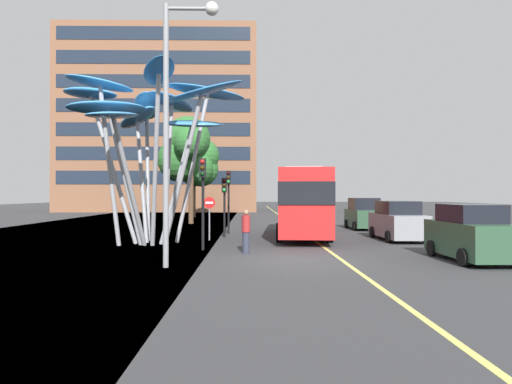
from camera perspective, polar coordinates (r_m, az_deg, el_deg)
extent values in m
cube|color=#38383A|center=(15.79, 5.18, -9.15)|extent=(120.00, 240.00, 0.10)
cube|color=#E0D666|center=(16.05, 11.27, -8.84)|extent=(0.16, 144.00, 0.01)
cube|color=red|center=(24.08, 6.18, -1.27)|extent=(3.36, 10.30, 3.25)
cube|color=black|center=(24.08, 6.18, -0.18)|extent=(3.40, 10.40, 1.04)
cube|color=yellow|center=(29.09, 5.82, 1.51)|extent=(1.38, 0.22, 0.36)
cube|color=#B2B2B7|center=(24.12, 6.18, 2.88)|extent=(2.18, 3.69, 0.24)
cylinder|color=black|center=(27.35, 8.58, -4.29)|extent=(0.36, 0.98, 0.96)
cylinder|color=black|center=(27.27, 3.31, -4.30)|extent=(0.36, 0.98, 0.96)
cylinder|color=black|center=(21.47, 9.81, -5.38)|extent=(0.36, 0.98, 0.96)
cylinder|color=black|center=(21.37, 3.08, -5.41)|extent=(0.36, 0.98, 0.96)
cylinder|color=#9EA0A5|center=(20.68, -10.48, 1.04)|extent=(1.74, 0.37, 5.78)
ellipsoid|color=#4CA3E5|center=(20.75, -8.40, 8.98)|extent=(3.15, 1.99, 0.77)
cylinder|color=#9EA0A5|center=(21.88, -8.43, 3.48)|extent=(1.71, 1.16, 7.69)
ellipsoid|color=#388EDB|center=(22.80, -6.43, 13.05)|extent=(4.37, 3.38, 0.66)
cylinder|color=#9EA0A5|center=(22.44, -11.62, 2.81)|extent=(0.51, 0.97, 7.21)
ellipsoid|color=#4299E0|center=(23.24, -11.12, 11.65)|extent=(2.68, 4.11, 0.65)
cylinder|color=#9EA0A5|center=(23.19, -14.22, 2.63)|extent=(0.68, 1.63, 7.17)
ellipsoid|color=#4CA3E5|center=(24.35, -14.33, 10.95)|extent=(2.64, 4.43, 1.28)
cylinder|color=#9EA0A5|center=(22.26, -14.97, 1.72)|extent=(1.09, 1.50, 6.37)
ellipsoid|color=#4CA3E5|center=(23.28, -15.57, 9.47)|extent=(3.41, 4.18, 1.05)
cylinder|color=#9EA0A5|center=(21.94, -18.54, 3.07)|extent=(2.60, 0.66, 7.40)
ellipsoid|color=#388EDB|center=(23.03, -21.24, 12.13)|extent=(3.01, 1.84, 0.81)
cylinder|color=#9EA0A5|center=(20.80, -18.92, 3.38)|extent=(1.04, 0.61, 7.44)
ellipsoid|color=#4299E0|center=(21.33, -20.06, 13.39)|extent=(3.30, 2.48, 0.70)
cylinder|color=#9EA0A5|center=(20.55, -17.04, 1.78)|extent=(1.50, 1.24, 6.29)
ellipsoid|color=#4299E0|center=(20.62, -19.06, 10.51)|extent=(3.73, 3.37, 0.95)
cylinder|color=#9EA0A5|center=(19.53, -16.47, 0.99)|extent=(0.98, 2.59, 5.71)
ellipsoid|color=#4299E0|center=(18.79, -18.53, 9.68)|extent=(2.27, 3.34, 0.74)
cylinder|color=#9EA0A5|center=(19.40, -13.23, 3.80)|extent=(0.96, 2.22, 7.58)
ellipsoid|color=#2D7FD1|center=(19.02, -12.80, 15.41)|extent=(2.20, 3.36, 0.65)
cylinder|color=#9EA0A5|center=(19.83, -9.70, 2.85)|extent=(2.13, 1.32, 7.00)
ellipsoid|color=#2D7FD1|center=(19.69, -7.18, 13.08)|extent=(4.30, 3.26, 0.95)
cylinder|color=black|center=(18.38, -7.07, -1.65)|extent=(0.12, 0.12, 3.89)
cube|color=black|center=(18.27, -7.12, 3.20)|extent=(0.28, 0.24, 0.80)
sphere|color=red|center=(18.16, -7.16, 4.04)|extent=(0.18, 0.18, 0.18)
sphere|color=#3A2707|center=(18.14, -7.16, 3.22)|extent=(0.18, 0.18, 0.18)
sphere|color=black|center=(18.13, -7.16, 2.40)|extent=(0.18, 0.18, 0.18)
cylinder|color=black|center=(23.77, -4.22, -2.10)|extent=(0.12, 0.12, 3.27)
cube|color=black|center=(23.63, -4.24, 0.89)|extent=(0.28, 0.24, 0.80)
sphere|color=#390706|center=(23.50, -4.26, 1.53)|extent=(0.18, 0.18, 0.18)
sphere|color=#3A2707|center=(23.50, -4.26, 0.90)|extent=(0.18, 0.18, 0.18)
sphere|color=green|center=(23.49, -4.26, 0.26)|extent=(0.18, 0.18, 0.18)
cylinder|color=black|center=(25.92, -3.67, -1.37)|extent=(0.12, 0.12, 3.79)
cube|color=black|center=(25.80, -3.69, 1.95)|extent=(0.28, 0.24, 0.80)
sphere|color=#390706|center=(25.68, -3.70, 2.54)|extent=(0.18, 0.18, 0.18)
sphere|color=#3A2707|center=(25.67, -3.70, 1.96)|extent=(0.18, 0.18, 0.18)
sphere|color=green|center=(25.66, -3.70, 1.38)|extent=(0.18, 0.18, 0.18)
cube|color=#2D5138|center=(17.18, 26.62, -5.62)|extent=(1.72, 3.94, 1.20)
cube|color=black|center=(17.12, 26.61, -2.55)|extent=(1.59, 2.17, 0.64)
cylinder|color=black|center=(18.71, 27.25, -6.65)|extent=(0.20, 0.60, 0.60)
cylinder|color=black|center=(17.97, 22.36, -6.93)|extent=(0.20, 0.60, 0.60)
cylinder|color=black|center=(15.77, 25.88, -7.85)|extent=(0.20, 0.60, 0.60)
cube|color=gray|center=(23.54, 18.29, -4.22)|extent=(1.81, 4.39, 1.17)
cube|color=black|center=(23.49, 18.29, -1.98)|extent=(1.67, 2.41, 0.68)
cylinder|color=black|center=(25.15, 19.24, -5.03)|extent=(0.20, 0.60, 0.60)
cylinder|color=black|center=(24.59, 15.25, -5.15)|extent=(0.20, 0.60, 0.60)
cylinder|color=black|center=(22.62, 21.61, -5.56)|extent=(0.20, 0.60, 0.60)
cylinder|color=black|center=(22.00, 17.22, -5.72)|extent=(0.20, 0.60, 0.60)
cube|color=#2D5138|center=(30.18, 14.15, -3.38)|extent=(1.84, 3.84, 1.15)
cube|color=black|center=(30.14, 14.15, -1.53)|extent=(1.70, 2.11, 0.80)
cylinder|color=black|center=(31.60, 15.21, -4.07)|extent=(0.20, 0.60, 0.60)
cylinder|color=black|center=(31.14, 11.94, -4.13)|extent=(0.20, 0.60, 0.60)
cylinder|color=black|center=(29.32, 16.50, -4.36)|extent=(0.20, 0.60, 0.60)
cylinder|color=black|center=(28.83, 12.99, -4.43)|extent=(0.20, 0.60, 0.60)
cylinder|color=gray|center=(14.37, -11.90, 7.38)|extent=(0.18, 0.18, 8.60)
cylinder|color=gray|center=(15.36, -8.91, 22.97)|extent=(1.49, 0.12, 0.12)
sphere|color=silver|center=(15.28, -5.89, 23.09)|extent=(0.44, 0.44, 0.44)
cylinder|color=brown|center=(35.03, -8.64, -0.95)|extent=(0.41, 0.41, 3.97)
sphere|color=#2D6B2D|center=(35.65, -8.79, 6.13)|extent=(2.47, 2.47, 2.47)
sphere|color=#2D6B2D|center=(34.11, -8.72, 6.57)|extent=(2.64, 2.64, 2.64)
sphere|color=#2D6B2D|center=(36.22, -10.08, 4.23)|extent=(3.71, 3.71, 3.71)
sphere|color=#2D6B2D|center=(36.40, -9.10, 6.94)|extent=(3.83, 3.83, 3.83)
cylinder|color=brown|center=(44.89, -8.35, -1.08)|extent=(0.49, 0.49, 3.55)
sphere|color=#2D6B2D|center=(44.57, -8.03, 3.08)|extent=(3.61, 3.61, 3.61)
sphere|color=#2D6B2D|center=(45.82, -7.17, 4.80)|extent=(3.61, 3.61, 3.61)
sphere|color=#2D6B2D|center=(45.95, -7.33, 3.02)|extent=(3.70, 3.70, 3.70)
sphere|color=#2D6B2D|center=(45.66, -7.87, 4.84)|extent=(3.44, 3.44, 3.44)
cylinder|color=#2D3342|center=(17.34, -1.35, -6.76)|extent=(0.29, 0.29, 0.86)
cylinder|color=maroon|center=(17.27, -1.35, -4.22)|extent=(0.34, 0.34, 0.68)
sphere|color=#937056|center=(17.25, -1.35, -2.73)|extent=(0.22, 0.22, 0.22)
cylinder|color=gray|center=(22.30, -6.22, -3.54)|extent=(0.08, 0.08, 2.24)
cylinder|color=red|center=(22.23, -6.23, -1.43)|extent=(0.60, 0.03, 0.60)
cube|color=white|center=(22.20, -6.24, -1.43)|extent=(0.40, 0.04, 0.11)
cube|color=brown|center=(64.84, -12.23, 8.83)|extent=(27.09, 12.81, 25.34)
cube|color=#1E2838|center=(57.78, -13.50, 1.90)|extent=(25.46, 0.08, 1.77)
cube|color=#1E2838|center=(57.99, -13.50, 5.02)|extent=(25.46, 0.08, 1.77)
cube|color=#1E2838|center=(58.37, -13.50, 8.12)|extent=(25.46, 0.08, 1.77)
cube|color=#1E2838|center=(58.91, -13.49, 11.17)|extent=(25.46, 0.08, 1.77)
cube|color=#1E2838|center=(59.62, -13.49, 14.15)|extent=(25.46, 0.08, 1.77)
cube|color=#1E2838|center=(60.49, -13.48, 17.06)|extent=(25.46, 0.08, 1.77)
cube|color=#1E2838|center=(61.51, -13.48, 19.88)|extent=(25.46, 0.08, 1.77)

